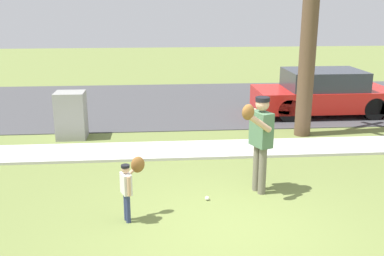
{
  "coord_description": "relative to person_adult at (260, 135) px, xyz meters",
  "views": [
    {
      "loc": [
        -1.02,
        -5.91,
        3.27
      ],
      "look_at": [
        -0.37,
        2.01,
        1.0
      ],
      "focal_mm": 41.43,
      "sensor_mm": 36.0,
      "label": 1
    }
  ],
  "objects": [
    {
      "name": "ground_plane",
      "position": [
        -0.73,
        2.26,
        -1.08
      ],
      "size": [
        48.0,
        48.0,
        0.0
      ],
      "primitive_type": "plane",
      "color": "olive"
    },
    {
      "name": "sidewalk_strip",
      "position": [
        -0.73,
        2.36,
        -1.05
      ],
      "size": [
        36.0,
        1.2,
        0.06
      ],
      "primitive_type": "cube",
      "color": "beige",
      "rests_on": "ground"
    },
    {
      "name": "road_surface",
      "position": [
        -0.73,
        7.36,
        -1.07
      ],
      "size": [
        36.0,
        6.8,
        0.02
      ],
      "primitive_type": "cube",
      "color": "#424244",
      "rests_on": "ground"
    },
    {
      "name": "person_adult",
      "position": [
        0.0,
        0.0,
        0.0
      ],
      "size": [
        0.64,
        0.8,
        1.72
      ],
      "rotation": [
        0.0,
        0.0,
        -2.75
      ],
      "color": "#6B6656",
      "rests_on": "ground"
    },
    {
      "name": "person_child",
      "position": [
        -2.18,
        -0.83,
        -0.43
      ],
      "size": [
        0.4,
        0.48,
        0.97
      ],
      "rotation": [
        0.0,
        0.0,
        0.39
      ],
      "color": "navy",
      "rests_on": "ground"
    },
    {
      "name": "baseball",
      "position": [
        -0.93,
        -0.25,
        -1.04
      ],
      "size": [
        0.07,
        0.07,
        0.07
      ],
      "primitive_type": "sphere",
      "color": "white",
      "rests_on": "ground"
    },
    {
      "name": "utility_cabinet",
      "position": [
        -3.86,
        3.62,
        -0.5
      ],
      "size": [
        0.71,
        0.63,
        1.16
      ],
      "primitive_type": "cube",
      "color": "gray",
      "rests_on": "ground"
    },
    {
      "name": "street_tree_near",
      "position": [
        1.93,
        3.4,
        2.04
      ],
      "size": [
        1.85,
        1.89,
        5.91
      ],
      "color": "brown",
      "rests_on": "ground"
    },
    {
      "name": "parked_hatchback_red",
      "position": [
        3.18,
        5.43,
        -0.42
      ],
      "size": [
        4.0,
        1.75,
        1.33
      ],
      "rotation": [
        0.0,
        0.0,
        3.14
      ],
      "color": "red",
      "rests_on": "road_surface"
    }
  ]
}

